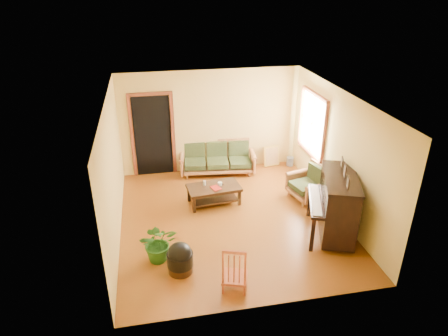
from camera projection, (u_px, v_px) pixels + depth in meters
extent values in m
plane|color=#612F0C|center=(231.00, 219.00, 8.36)|extent=(5.00, 5.00, 0.00)
cube|color=black|center=(153.00, 136.00, 9.86)|extent=(1.08, 0.16, 2.05)
cube|color=white|center=(313.00, 124.00, 9.25)|extent=(0.12, 1.36, 1.46)
cube|color=#9C6239|center=(217.00, 159.00, 10.15)|extent=(1.96, 1.00, 0.81)
cube|color=black|center=(214.00, 195.00, 8.86)|extent=(1.21, 0.75, 0.42)
cube|color=#9C6239|center=(307.00, 182.00, 8.97)|extent=(0.95, 0.97, 0.81)
cube|color=black|center=(337.00, 206.00, 7.61)|extent=(1.27, 1.63, 1.26)
cylinder|color=black|center=(180.00, 261.00, 6.79)|extent=(0.54, 0.54, 0.43)
cube|color=maroon|center=(235.00, 266.00, 6.34)|extent=(0.51, 0.54, 0.85)
cube|color=gold|center=(272.00, 156.00, 10.58)|extent=(0.45, 0.17, 0.58)
cylinder|color=#325096|center=(290.00, 161.00, 10.68)|extent=(0.24, 0.24, 0.23)
imported|color=#1F5117|center=(159.00, 243.00, 7.01)|extent=(0.68, 0.60, 0.73)
imported|color=#A21E15|center=(212.00, 189.00, 8.64)|extent=(0.25, 0.28, 0.02)
cylinder|color=silver|center=(204.00, 183.00, 8.80)|extent=(0.07, 0.07, 0.11)
cylinder|color=white|center=(220.00, 184.00, 8.82)|extent=(0.11, 0.11, 0.07)
cube|color=black|center=(221.00, 185.00, 8.83)|extent=(0.14, 0.08, 0.01)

